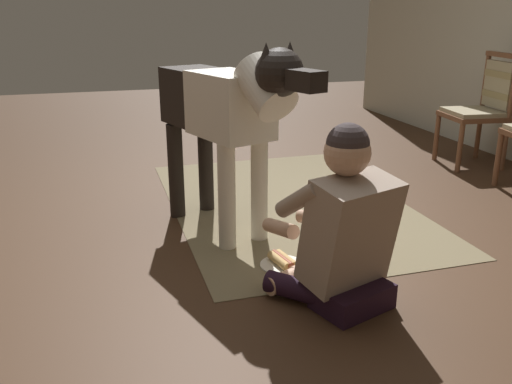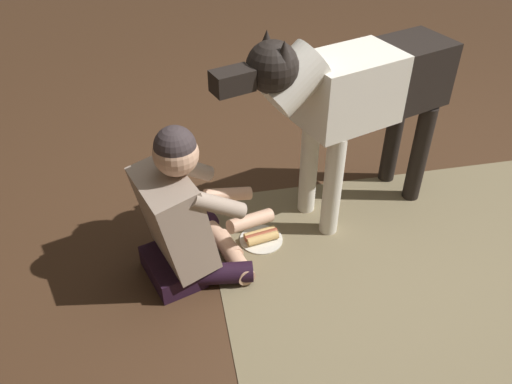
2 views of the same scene
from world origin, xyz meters
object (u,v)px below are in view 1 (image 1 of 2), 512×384
person_sitting_on_floor (342,231)px  dining_chair_left_of_pair (483,104)px  hot_dog_on_plate (283,262)px  large_dog (225,111)px

person_sitting_on_floor → dining_chair_left_of_pair: bearing=130.0°
dining_chair_left_of_pair → person_sitting_on_floor: bearing=-50.0°
person_sitting_on_floor → hot_dog_on_plate: 0.55m
person_sitting_on_floor → hot_dog_on_plate: (-0.42, -0.14, -0.33)m
person_sitting_on_floor → large_dog: bearing=-161.6°
dining_chair_left_of_pair → hot_dog_on_plate: size_ratio=4.04×
person_sitting_on_floor → hot_dog_on_plate: person_sitting_on_floor is taller
person_sitting_on_floor → hot_dog_on_plate: bearing=-161.6°
dining_chair_left_of_pair → large_dog: (0.90, -2.53, 0.23)m
dining_chair_left_of_pair → large_dog: bearing=-70.4°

